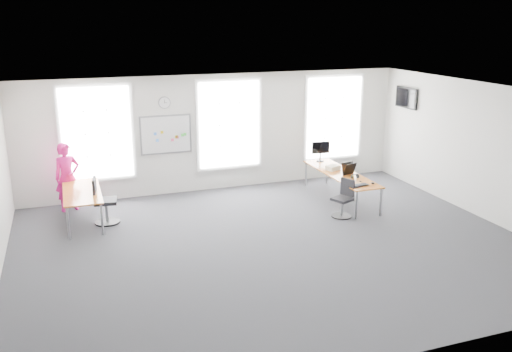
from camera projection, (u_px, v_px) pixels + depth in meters
name	position (u px, v px, depth m)	size (l,w,h in m)	color
floor	(274.00, 245.00, 10.76)	(10.00, 10.00, 0.00)	#2D2D32
ceiling	(275.00, 94.00, 9.91)	(10.00, 10.00, 0.00)	white
wall_back	(218.00, 133.00, 13.95)	(10.00, 10.00, 0.00)	silver
wall_front	(393.00, 256.00, 6.72)	(10.00, 10.00, 0.00)	silver
wall_right	(485.00, 152.00, 11.95)	(10.00, 10.00, 0.00)	silver
window_left	(97.00, 133.00, 12.90)	(1.60, 0.06, 2.20)	silver
window_mid	(229.00, 124.00, 13.96)	(1.60, 0.06, 2.20)	silver
window_right	(333.00, 118.00, 14.93)	(1.60, 0.06, 2.20)	silver
desk_right	(341.00, 175.00, 13.30)	(0.75, 2.80, 0.68)	#BC6E2F
desk_left	(82.00, 194.00, 11.82)	(0.78, 1.96, 0.72)	#BC6E2F
chair_right	(344.00, 200.00, 12.24)	(0.51, 0.51, 0.86)	black
chair_left	(103.00, 203.00, 11.81)	(0.55, 0.55, 1.03)	black
person	(67.00, 177.00, 12.52)	(0.59, 0.38, 1.61)	#BF136B
whiteboard	(166.00, 135.00, 13.48)	(1.20, 0.03, 0.90)	white
wall_clock	(164.00, 103.00, 13.25)	(0.30, 0.30, 0.04)	gray
tv	(406.00, 98.00, 14.42)	(0.06, 0.90, 0.55)	black
keyboard	(359.00, 186.00, 12.25)	(0.48, 0.17, 0.02)	black
mouse	(373.00, 183.00, 12.40)	(0.07, 0.11, 0.04)	black
lens_cap	(360.00, 181.00, 12.60)	(0.06, 0.06, 0.01)	black
headphones	(355.00, 176.00, 12.83)	(0.18, 0.10, 0.11)	black
laptop_sleeve	(349.00, 169.00, 13.12)	(0.38, 0.29, 0.30)	black
paper_stack	(333.00, 168.00, 13.55)	(0.32, 0.24, 0.11)	beige
monitor	(321.00, 149.00, 14.29)	(0.48, 0.20, 0.54)	black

